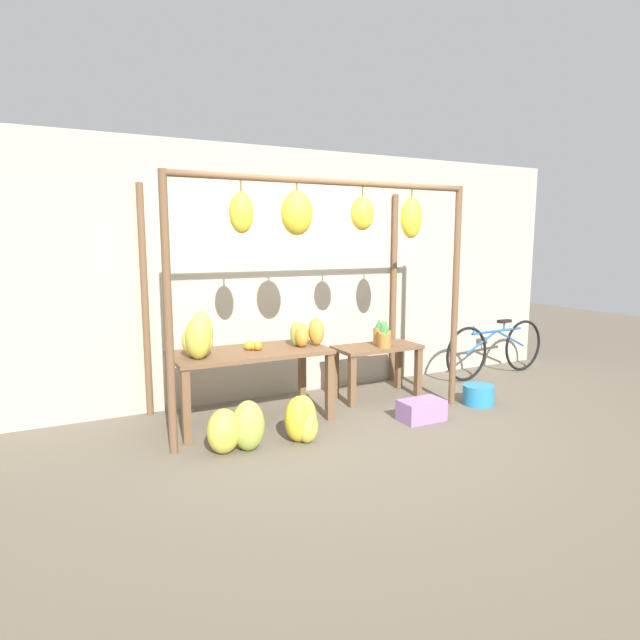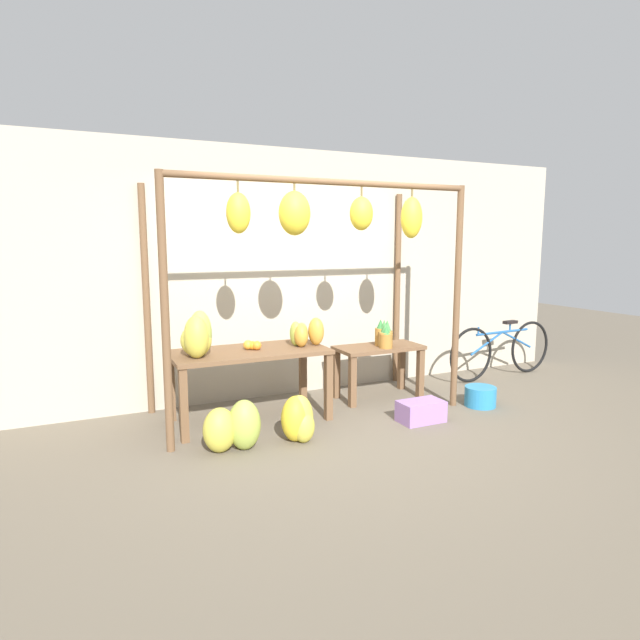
{
  "view_description": "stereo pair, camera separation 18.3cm",
  "coord_description": "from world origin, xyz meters",
  "px_view_note": "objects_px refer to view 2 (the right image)",
  "views": [
    {
      "loc": [
        -2.37,
        -4.2,
        1.79
      ],
      "look_at": [
        0.12,
        0.67,
        0.97
      ],
      "focal_mm": 30.0,
      "sensor_mm": 36.0,
      "label": 1
    },
    {
      "loc": [
        -2.21,
        -4.28,
        1.79
      ],
      "look_at": [
        0.12,
        0.67,
        0.97
      ],
      "focal_mm": 30.0,
      "sensor_mm": 36.0,
      "label": 2
    }
  ],
  "objects_px": {
    "banana_pile_ground_right": "(299,420)",
    "parked_bicycle": "(502,350)",
    "fruit_crate_white": "(421,411)",
    "banana_pile_on_table": "(197,337)",
    "banana_pile_ground_left": "(232,427)",
    "orange_pile": "(253,345)",
    "papaya_pile": "(305,334)",
    "blue_bucket": "(480,396)",
    "pineapple_cluster": "(385,336)"
  },
  "relations": [
    {
      "from": "banana_pile_ground_right",
      "to": "parked_bicycle",
      "type": "relative_size",
      "value": 0.23
    },
    {
      "from": "fruit_crate_white",
      "to": "parked_bicycle",
      "type": "relative_size",
      "value": 0.25
    },
    {
      "from": "banana_pile_on_table",
      "to": "banana_pile_ground_left",
      "type": "relative_size",
      "value": 0.78
    },
    {
      "from": "orange_pile",
      "to": "fruit_crate_white",
      "type": "xyz_separation_m",
      "value": [
        1.48,
        -0.76,
        -0.66
      ]
    },
    {
      "from": "banana_pile_ground_left",
      "to": "papaya_pile",
      "type": "relative_size",
      "value": 1.39
    },
    {
      "from": "banana_pile_ground_left",
      "to": "fruit_crate_white",
      "type": "distance_m",
      "value": 1.9
    },
    {
      "from": "banana_pile_on_table",
      "to": "banana_pile_ground_right",
      "type": "distance_m",
      "value": 1.21
    },
    {
      "from": "orange_pile",
      "to": "banana_pile_ground_right",
      "type": "height_order",
      "value": "orange_pile"
    },
    {
      "from": "blue_bucket",
      "to": "papaya_pile",
      "type": "distance_m",
      "value": 2.05
    },
    {
      "from": "orange_pile",
      "to": "banana_pile_ground_right",
      "type": "bearing_deg",
      "value": -75.73
    },
    {
      "from": "pineapple_cluster",
      "to": "parked_bicycle",
      "type": "relative_size",
      "value": 0.17
    },
    {
      "from": "orange_pile",
      "to": "pineapple_cluster",
      "type": "bearing_deg",
      "value": 2.61
    },
    {
      "from": "banana_pile_ground_right",
      "to": "papaya_pile",
      "type": "distance_m",
      "value": 1.01
    },
    {
      "from": "banana_pile_on_table",
      "to": "blue_bucket",
      "type": "bearing_deg",
      "value": -10.22
    },
    {
      "from": "banana_pile_ground_right",
      "to": "papaya_pile",
      "type": "relative_size",
      "value": 1.07
    },
    {
      "from": "parked_bicycle",
      "to": "fruit_crate_white",
      "type": "bearing_deg",
      "value": -153.43
    },
    {
      "from": "pineapple_cluster",
      "to": "banana_pile_ground_left",
      "type": "distance_m",
      "value": 2.19
    },
    {
      "from": "blue_bucket",
      "to": "parked_bicycle",
      "type": "bearing_deg",
      "value": 37.66
    },
    {
      "from": "orange_pile",
      "to": "parked_bicycle",
      "type": "relative_size",
      "value": 0.09
    },
    {
      "from": "banana_pile_ground_right",
      "to": "blue_bucket",
      "type": "distance_m",
      "value": 2.19
    },
    {
      "from": "orange_pile",
      "to": "banana_pile_ground_right",
      "type": "xyz_separation_m",
      "value": [
        0.19,
        -0.73,
        -0.57
      ]
    },
    {
      "from": "banana_pile_on_table",
      "to": "orange_pile",
      "type": "relative_size",
      "value": 2.59
    },
    {
      "from": "orange_pile",
      "to": "banana_pile_ground_left",
      "type": "distance_m",
      "value": 0.98
    },
    {
      "from": "orange_pile",
      "to": "pineapple_cluster",
      "type": "distance_m",
      "value": 1.57
    },
    {
      "from": "orange_pile",
      "to": "banana_pile_ground_left",
      "type": "bearing_deg",
      "value": -120.92
    },
    {
      "from": "blue_bucket",
      "to": "orange_pile",
      "type": "bearing_deg",
      "value": 165.25
    },
    {
      "from": "banana_pile_ground_left",
      "to": "parked_bicycle",
      "type": "height_order",
      "value": "parked_bicycle"
    },
    {
      "from": "banana_pile_on_table",
      "to": "papaya_pile",
      "type": "distance_m",
      "value": 1.11
    },
    {
      "from": "banana_pile_on_table",
      "to": "banana_pile_ground_right",
      "type": "relative_size",
      "value": 1.02
    },
    {
      "from": "pineapple_cluster",
      "to": "blue_bucket",
      "type": "xyz_separation_m",
      "value": [
        0.8,
        -0.7,
        -0.61
      ]
    },
    {
      "from": "banana_pile_ground_right",
      "to": "parked_bicycle",
      "type": "distance_m",
      "value": 3.44
    },
    {
      "from": "banana_pile_ground_left",
      "to": "pineapple_cluster",
      "type": "bearing_deg",
      "value": 21.06
    },
    {
      "from": "orange_pile",
      "to": "blue_bucket",
      "type": "bearing_deg",
      "value": -14.75
    },
    {
      "from": "banana_pile_ground_left",
      "to": "banana_pile_ground_right",
      "type": "bearing_deg",
      "value": -3.27
    },
    {
      "from": "banana_pile_on_table",
      "to": "fruit_crate_white",
      "type": "bearing_deg",
      "value": -18.12
    },
    {
      "from": "parked_bicycle",
      "to": "banana_pile_ground_left",
      "type": "bearing_deg",
      "value": -166.61
    },
    {
      "from": "fruit_crate_white",
      "to": "orange_pile",
      "type": "bearing_deg",
      "value": 152.76
    },
    {
      "from": "banana_pile_on_table",
      "to": "fruit_crate_white",
      "type": "distance_m",
      "value": 2.29
    },
    {
      "from": "orange_pile",
      "to": "parked_bicycle",
      "type": "distance_m",
      "value": 3.51
    },
    {
      "from": "pineapple_cluster",
      "to": "banana_pile_ground_right",
      "type": "distance_m",
      "value": 1.69
    },
    {
      "from": "banana_pile_ground_left",
      "to": "papaya_pile",
      "type": "distance_m",
      "value": 1.32
    },
    {
      "from": "fruit_crate_white",
      "to": "papaya_pile",
      "type": "xyz_separation_m",
      "value": [
        -0.94,
        0.72,
        0.74
      ]
    },
    {
      "from": "banana_pile_ground_left",
      "to": "fruit_crate_white",
      "type": "xyz_separation_m",
      "value": [
        1.9,
        -0.07,
        -0.1
      ]
    },
    {
      "from": "blue_bucket",
      "to": "parked_bicycle",
      "type": "distance_m",
      "value": 1.43
    },
    {
      "from": "fruit_crate_white",
      "to": "banana_pile_on_table",
      "type": "bearing_deg",
      "value": 161.88
    },
    {
      "from": "fruit_crate_white",
      "to": "papaya_pile",
      "type": "distance_m",
      "value": 1.39
    },
    {
      "from": "banana_pile_ground_right",
      "to": "banana_pile_ground_left",
      "type": "bearing_deg",
      "value": 176.73
    },
    {
      "from": "pineapple_cluster",
      "to": "blue_bucket",
      "type": "height_order",
      "value": "pineapple_cluster"
    },
    {
      "from": "parked_bicycle",
      "to": "papaya_pile",
      "type": "xyz_separation_m",
      "value": [
        -2.93,
        -0.28,
        0.48
      ]
    },
    {
      "from": "fruit_crate_white",
      "to": "blue_bucket",
      "type": "xyz_separation_m",
      "value": [
        0.88,
        0.14,
        0.0
      ]
    }
  ]
}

